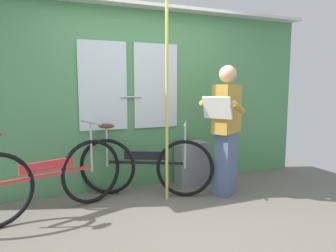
{
  "coord_description": "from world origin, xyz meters",
  "views": [
    {
      "loc": [
        -1.29,
        -2.64,
        1.34
      ],
      "look_at": [
        0.04,
        0.61,
        0.9
      ],
      "focal_mm": 33.57,
      "sensor_mm": 36.0,
      "label": 1
    }
  ],
  "objects_px": {
    "bicycle_near_door": "(145,166)",
    "passenger_reading_newspaper": "(226,128)",
    "bicycle_leaning_behind": "(47,178)",
    "handrail_pole": "(167,102)",
    "trash_bin_by_wall": "(191,163)"
  },
  "relations": [
    {
      "from": "bicycle_leaning_behind",
      "to": "passenger_reading_newspaper",
      "type": "bearing_deg",
      "value": -24.31
    },
    {
      "from": "handrail_pole",
      "to": "trash_bin_by_wall",
      "type": "bearing_deg",
      "value": 37.46
    },
    {
      "from": "bicycle_leaning_behind",
      "to": "trash_bin_by_wall",
      "type": "xyz_separation_m",
      "value": [
        1.85,
        0.37,
        -0.1
      ]
    },
    {
      "from": "bicycle_near_door",
      "to": "handrail_pole",
      "type": "distance_m",
      "value": 0.84
    },
    {
      "from": "passenger_reading_newspaper",
      "to": "handrail_pole",
      "type": "bearing_deg",
      "value": -43.2
    },
    {
      "from": "bicycle_leaning_behind",
      "to": "passenger_reading_newspaper",
      "type": "distance_m",
      "value": 2.11
    },
    {
      "from": "bicycle_near_door",
      "to": "handrail_pole",
      "type": "bearing_deg",
      "value": -20.39
    },
    {
      "from": "bicycle_near_door",
      "to": "passenger_reading_newspaper",
      "type": "bearing_deg",
      "value": 6.88
    },
    {
      "from": "bicycle_near_door",
      "to": "trash_bin_by_wall",
      "type": "distance_m",
      "value": 0.75
    },
    {
      "from": "bicycle_leaning_behind",
      "to": "passenger_reading_newspaper",
      "type": "height_order",
      "value": "passenger_reading_newspaper"
    },
    {
      "from": "bicycle_leaning_behind",
      "to": "handrail_pole",
      "type": "xyz_separation_m",
      "value": [
        1.33,
        -0.03,
        0.77
      ]
    },
    {
      "from": "passenger_reading_newspaper",
      "to": "trash_bin_by_wall",
      "type": "bearing_deg",
      "value": -102.08
    },
    {
      "from": "bicycle_leaning_behind",
      "to": "handrail_pole",
      "type": "relative_size",
      "value": 0.72
    },
    {
      "from": "passenger_reading_newspaper",
      "to": "trash_bin_by_wall",
      "type": "relative_size",
      "value": 2.69
    },
    {
      "from": "bicycle_near_door",
      "to": "bicycle_leaning_behind",
      "type": "height_order",
      "value": "bicycle_leaning_behind"
    }
  ]
}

